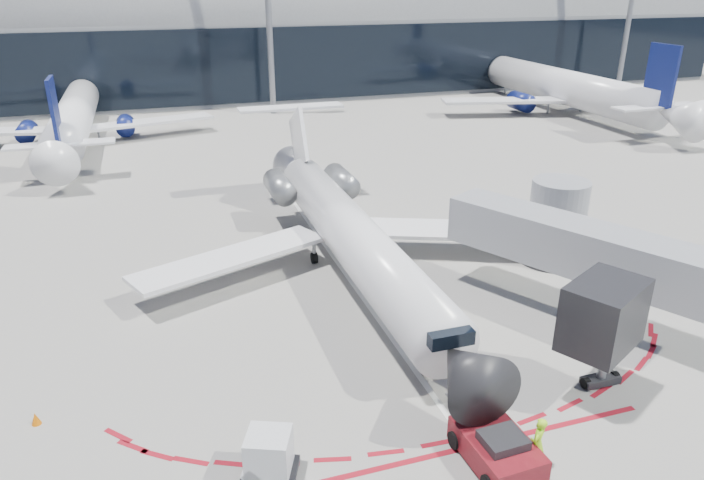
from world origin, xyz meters
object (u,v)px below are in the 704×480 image
object	(u,v)px
regional_jet	(347,229)
pushback_tug	(497,448)
uld_container	(269,456)
ramp_worker	(537,443)

from	to	relation	value
regional_jet	pushback_tug	size ratio (longest dim) A/B	5.68
regional_jet	uld_container	distance (m)	16.12
pushback_tug	uld_container	size ratio (longest dim) A/B	2.32
regional_jet	ramp_worker	distance (m)	16.79
uld_container	regional_jet	bearing A→B (deg)	85.95
ramp_worker	pushback_tug	bearing A→B (deg)	-62.66
regional_jet	uld_container	world-z (taller)	regional_jet
ramp_worker	uld_container	world-z (taller)	ramp_worker
ramp_worker	regional_jet	bearing A→B (deg)	-120.97
pushback_tug	ramp_worker	distance (m)	1.35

